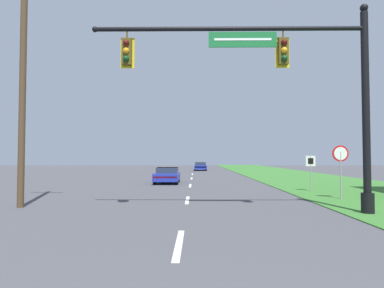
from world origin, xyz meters
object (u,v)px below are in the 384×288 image
(utility_pole_near, at_px, (23,74))
(stop_sign, at_px, (341,160))
(far_car, at_px, (200,166))
(route_sign_post, at_px, (311,165))
(car_ahead, at_px, (167,175))
(signal_mast, at_px, (295,85))

(utility_pole_near, bearing_deg, stop_sign, 10.61)
(far_car, xyz_separation_m, stop_sign, (6.10, -35.06, 1.26))
(route_sign_post, relative_size, utility_pole_near, 0.20)
(car_ahead, bearing_deg, stop_sign, -48.60)
(stop_sign, xyz_separation_m, route_sign_post, (-0.18, 3.64, -0.34))
(far_car, bearing_deg, car_ahead, -96.62)
(signal_mast, xyz_separation_m, route_sign_post, (3.09, 7.67, -3.03))
(far_car, bearing_deg, route_sign_post, -79.34)
(signal_mast, bearing_deg, route_sign_post, 68.05)
(car_ahead, bearing_deg, signal_mast, -68.13)
(far_car, relative_size, route_sign_post, 2.29)
(signal_mast, height_order, stop_sign, signal_mast)
(stop_sign, bearing_deg, far_car, 99.87)
(signal_mast, bearing_deg, far_car, 94.13)
(stop_sign, relative_size, utility_pole_near, 0.24)
(car_ahead, bearing_deg, far_car, 83.38)
(signal_mast, relative_size, car_ahead, 2.36)
(stop_sign, distance_m, route_sign_post, 3.66)
(car_ahead, distance_m, stop_sign, 13.64)
(car_ahead, bearing_deg, route_sign_post, -36.65)
(far_car, bearing_deg, stop_sign, -80.13)
(utility_pole_near, bearing_deg, car_ahead, 69.55)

